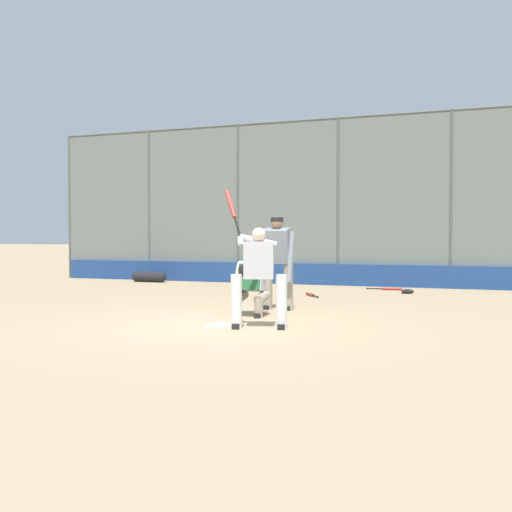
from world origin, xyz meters
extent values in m
plane|color=tan|center=(0.00, 0.00, 0.00)|extent=(160.00, 160.00, 0.00)
cube|color=white|center=(0.00, 0.00, 0.01)|extent=(0.43, 0.43, 0.01)
cylinder|color=#515651|center=(-3.05, -8.26, 2.38)|extent=(0.08, 0.08, 4.76)
cylinder|color=#515651|center=(0.00, -8.26, 2.38)|extent=(0.08, 0.08, 4.76)
cylinder|color=#515651|center=(3.05, -8.26, 2.38)|extent=(0.08, 0.08, 4.76)
cylinder|color=#515651|center=(6.11, -8.26, 2.38)|extent=(0.08, 0.08, 4.76)
cylinder|color=#515651|center=(9.16, -8.26, 2.38)|extent=(0.08, 0.08, 4.76)
cube|color=slate|center=(0.00, -8.26, 2.38)|extent=(18.32, 0.01, 4.76)
cylinder|color=#515651|center=(0.00, -8.26, 4.73)|extent=(18.32, 0.06, 0.06)
cube|color=navy|center=(0.00, -8.16, 0.30)|extent=(17.95, 0.18, 0.60)
cube|color=slate|center=(0.07, -10.28, 0.06)|extent=(12.82, 1.95, 0.12)
cube|color=slate|center=(0.07, -9.73, 0.22)|extent=(12.82, 0.55, 0.44)
cube|color=#B7BABC|center=(0.07, -9.73, 0.48)|extent=(12.82, 0.24, 0.08)
cube|color=slate|center=(0.07, -10.28, 0.38)|extent=(12.82, 0.55, 0.76)
cube|color=#B7BABC|center=(0.07, -10.28, 0.80)|extent=(12.82, 0.24, 0.08)
cube|color=slate|center=(0.07, -10.83, 0.54)|extent=(12.82, 0.55, 1.08)
cube|color=#B7BABC|center=(0.07, -10.83, 1.12)|extent=(12.82, 0.24, 0.08)
cylinder|color=silver|center=(-0.97, 0.01, 0.41)|extent=(0.17, 0.17, 0.81)
cube|color=black|center=(-0.97, 0.01, 0.04)|extent=(0.18, 0.30, 0.08)
cylinder|color=silver|center=(-0.32, 0.19, 0.41)|extent=(0.17, 0.17, 0.81)
cube|color=black|center=(-0.32, 0.19, 0.04)|extent=(0.18, 0.30, 0.08)
cube|color=#B7B7BC|center=(-0.64, 0.10, 1.03)|extent=(0.49, 0.36, 0.56)
sphere|color=beige|center=(-0.64, 0.10, 1.41)|extent=(0.21, 0.21, 0.21)
cylinder|color=#B7B7BC|center=(-0.63, 0.08, 1.31)|extent=(0.58, 0.20, 0.21)
cylinder|color=#B7B7BC|center=(-0.37, 0.15, 1.31)|extent=(0.15, 0.17, 0.16)
sphere|color=black|center=(-0.36, 0.13, 1.37)|extent=(0.04, 0.04, 0.04)
cylinder|color=black|center=(-0.28, 0.07, 1.52)|extent=(0.18, 0.16, 0.32)
cylinder|color=maroon|center=(-0.11, -0.08, 1.88)|extent=(0.29, 0.26, 0.45)
cylinder|color=gray|center=(-0.22, -1.05, 0.15)|extent=(0.15, 0.15, 0.30)
cylinder|color=gray|center=(-0.22, -1.24, 0.32)|extent=(0.19, 0.46, 0.23)
cube|color=black|center=(-0.22, -1.05, 0.04)|extent=(0.11, 0.26, 0.08)
cylinder|color=gray|center=(0.18, -1.03, 0.15)|extent=(0.15, 0.15, 0.30)
cylinder|color=gray|center=(0.19, -1.22, 0.32)|extent=(0.19, 0.46, 0.23)
cube|color=black|center=(0.18, -1.03, 0.04)|extent=(0.11, 0.26, 0.08)
cube|color=#B7B7BC|center=(-0.01, -1.28, 0.68)|extent=(0.45, 0.37, 0.54)
cube|color=#235B33|center=(-0.02, -1.13, 0.68)|extent=(0.40, 0.15, 0.45)
sphere|color=tan|center=(-0.01, -1.28, 1.03)|extent=(0.20, 0.20, 0.20)
sphere|color=#235B33|center=(-0.01, -1.28, 1.06)|extent=(0.23, 0.23, 0.23)
cylinder|color=#B7B7BC|center=(-0.19, -1.05, 0.85)|extent=(0.27, 0.53, 0.16)
ellipsoid|color=black|center=(-0.10, -0.80, 0.82)|extent=(0.30, 0.11, 0.24)
cylinder|color=tan|center=(0.25, -1.26, 0.71)|extent=(0.10, 0.31, 0.44)
cylinder|color=gray|center=(-0.39, -2.23, 0.45)|extent=(0.19, 0.19, 0.89)
cube|color=black|center=(-0.39, -2.23, 0.04)|extent=(0.12, 0.28, 0.08)
cylinder|color=gray|center=(0.02, -2.22, 0.45)|extent=(0.19, 0.19, 0.89)
cube|color=black|center=(0.02, -2.22, 0.04)|extent=(0.12, 0.28, 0.08)
cube|color=gray|center=(-0.18, -2.16, 1.21)|extent=(0.49, 0.43, 0.68)
sphere|color=#936B4C|center=(-0.18, -2.16, 1.64)|extent=(0.22, 0.22, 0.22)
cylinder|color=black|center=(-0.18, -2.16, 1.70)|extent=(0.23, 0.23, 0.08)
cylinder|color=gray|center=(-0.46, -2.10, 1.00)|extent=(0.15, 0.25, 0.95)
cylinder|color=gray|center=(0.09, -2.09, 1.00)|extent=(0.16, 0.25, 0.95)
sphere|color=black|center=(-0.38, -4.47, 0.03)|extent=(0.04, 0.04, 0.04)
cylinder|color=black|center=(-0.29, -4.61, 0.03)|extent=(0.21, 0.30, 0.03)
cylinder|color=maroon|center=(-0.07, -4.95, 0.03)|extent=(0.31, 0.43, 0.07)
sphere|color=black|center=(-1.04, -7.05, 0.03)|extent=(0.04, 0.04, 0.04)
cylinder|color=black|center=(-1.23, -7.07, 0.03)|extent=(0.38, 0.06, 0.03)
cylinder|color=maroon|center=(-1.67, -7.10, 0.03)|extent=(0.52, 0.10, 0.07)
ellipsoid|color=black|center=(-2.15, -6.33, 0.05)|extent=(0.30, 0.19, 0.11)
ellipsoid|color=black|center=(-2.06, -6.24, 0.05)|extent=(0.11, 0.08, 0.09)
cylinder|color=black|center=(5.62, -7.40, 0.16)|extent=(0.84, 0.32, 0.32)
sphere|color=black|center=(5.20, -7.40, 0.16)|extent=(0.31, 0.31, 0.31)
sphere|color=black|center=(6.04, -7.40, 0.16)|extent=(0.31, 0.31, 0.31)
camera|label=1|loc=(-3.68, 8.48, 1.38)|focal=42.00mm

